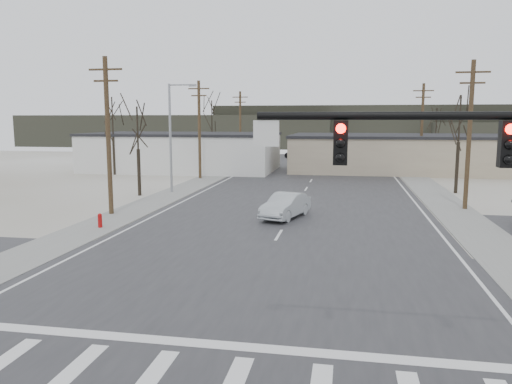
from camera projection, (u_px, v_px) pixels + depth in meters
ground at (250, 284)px, 18.65m from camera, size 140.00×140.00×0.00m
main_road at (293, 212)px, 33.25m from camera, size 18.00×110.00×0.05m
cross_road at (250, 284)px, 18.65m from camera, size 90.00×10.00×0.04m
sidewalk_left at (168, 196)px, 39.99m from camera, size 3.00×90.00×0.06m
sidewalk_right at (445, 204)px, 36.24m from camera, size 3.00×90.00×0.06m
fire_hydrant at (100, 220)px, 28.18m from camera, size 0.24×0.24×0.87m
building_left_far at (183, 152)px, 60.10m from camera, size 22.30×12.30×4.50m
building_right_far at (403, 153)px, 59.40m from camera, size 26.30×14.30×4.30m
upole_left_b at (108, 134)px, 31.61m from camera, size 2.20×0.30×10.00m
upole_left_c at (199, 128)px, 51.08m from camera, size 2.20×0.30×10.00m
upole_left_d at (240, 126)px, 70.55m from camera, size 2.20×0.30×10.00m
upole_right_a at (469, 133)px, 33.38m from camera, size 2.20×0.30×10.00m
upole_right_b at (422, 127)px, 54.79m from camera, size 2.20×0.30×10.00m
streetlight_main at (173, 132)px, 41.24m from camera, size 2.40×0.25×9.00m
tree_left_near at (138, 131)px, 39.67m from camera, size 3.30×3.30×7.35m
tree_right_mid at (460, 122)px, 40.89m from camera, size 3.74×3.74×8.33m
tree_left_far at (212, 118)px, 65.00m from camera, size 3.96×3.96×8.82m
tree_right_far at (436, 123)px, 65.80m from camera, size 3.52×3.52×7.84m
tree_left_mid at (112, 118)px, 54.74m from camera, size 3.96×3.96×8.82m
hill_left at (177, 131)px, 113.91m from camera, size 70.00×18.00×7.00m
hill_center at (401, 127)px, 108.79m from camera, size 80.00×18.00×9.00m
sedan_crossing at (286, 206)px, 30.98m from camera, size 2.90×4.90×1.52m
car_far_a at (373, 167)px, 56.49m from camera, size 3.02×5.52×1.52m
car_far_b at (294, 153)px, 80.53m from camera, size 2.94×4.49×1.42m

